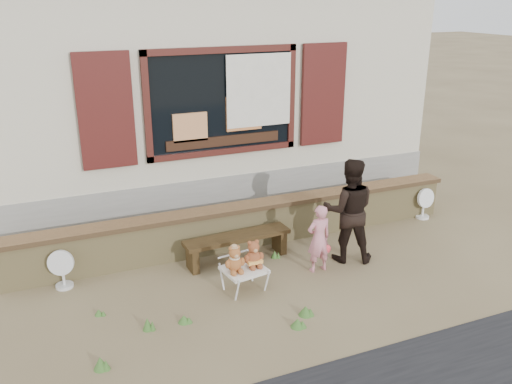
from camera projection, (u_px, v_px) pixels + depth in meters
name	position (u px, v px, depth m)	size (l,w,h in m)	color
ground	(273.00, 273.00, 7.52)	(80.00, 80.00, 0.00)	brown
shopfront	(180.00, 83.00, 10.72)	(8.04, 5.13, 4.00)	#B4AB91
brick_wall	(246.00, 224.00, 8.27)	(7.10, 0.36, 0.67)	tan
bench	(237.00, 242.00, 7.78)	(1.59, 0.43, 0.40)	#2F2110
folding_chair	(244.00, 270.00, 6.99)	(0.59, 0.54, 0.32)	silver
teddy_bear_left	(234.00, 258.00, 6.85)	(0.26, 0.23, 0.36)	brown
teddy_bear_right	(253.00, 253.00, 6.99)	(0.27, 0.23, 0.37)	brown
child	(319.00, 239.00, 7.43)	(0.36, 0.23, 0.98)	pink
adult	(349.00, 210.00, 7.67)	(0.74, 0.58, 1.52)	black
fan_left	(62.00, 269.00, 7.07)	(0.35, 0.23, 0.55)	silver
fan_right	(424.00, 203.00, 9.29)	(0.34, 0.23, 0.55)	white
grass_tufts	(216.00, 320.00, 6.32)	(2.83, 1.84, 0.16)	#3B6528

